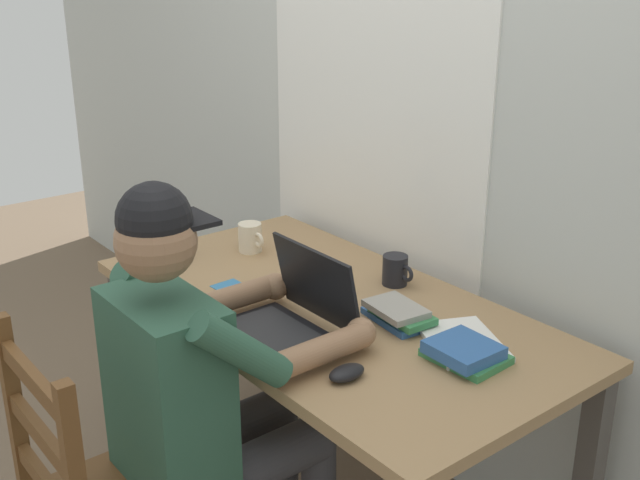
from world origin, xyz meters
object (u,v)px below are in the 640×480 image
at_px(laptop, 292,315).
at_px(book_stack_main, 399,314).
at_px(desk, 328,333).
at_px(book_stack_side, 465,352).
at_px(seated_person, 205,386).
at_px(computer_mouse, 347,373).
at_px(coffee_mug_dark, 173,244).
at_px(coffee_mug_white, 250,237).
at_px(landscape_photo_print, 234,289).
at_px(coffee_mug_spare, 396,270).

distance_m(laptop, book_stack_main, 0.30).
distance_m(desk, book_stack_side, 0.49).
bearing_deg(seated_person, computer_mouse, 39.96).
bearing_deg(coffee_mug_dark, laptop, -2.21).
bearing_deg(desk, computer_mouse, -33.12).
xyz_separation_m(coffee_mug_white, coffee_mug_dark, (-0.13, -0.23, -0.01)).
bearing_deg(book_stack_side, coffee_mug_dark, -168.81).
bearing_deg(computer_mouse, coffee_mug_dark, 176.01).
height_order(laptop, landscape_photo_print, laptop).
bearing_deg(book_stack_main, landscape_photo_print, -154.11).
distance_m(seated_person, coffee_mug_dark, 0.78).
distance_m(laptop, landscape_photo_print, 0.35).
distance_m(desk, laptop, 0.25).
height_order(desk, coffee_mug_spare, coffee_mug_spare).
relative_size(desk, coffee_mug_spare, 12.78).
bearing_deg(laptop, book_stack_side, 31.98).
distance_m(coffee_mug_dark, coffee_mug_spare, 0.77).
bearing_deg(desk, book_stack_side, 6.55).
relative_size(computer_mouse, landscape_photo_print, 0.77).
relative_size(laptop, coffee_mug_dark, 2.92).
relative_size(computer_mouse, coffee_mug_spare, 0.86).
distance_m(coffee_mug_white, landscape_photo_print, 0.33).
height_order(book_stack_main, landscape_photo_print, book_stack_main).
relative_size(seated_person, computer_mouse, 12.40).
xyz_separation_m(coffee_mug_spare, book_stack_main, (0.20, -0.18, -0.02)).
bearing_deg(coffee_mug_white, desk, -7.21).
relative_size(coffee_mug_dark, book_stack_side, 0.58).
relative_size(book_stack_main, landscape_photo_print, 1.69).
relative_size(desk, laptop, 4.51).
height_order(desk, book_stack_side, book_stack_side).
distance_m(seated_person, book_stack_side, 0.66).
relative_size(laptop, coffee_mug_spare, 2.83).
bearing_deg(coffee_mug_dark, seated_person, -23.03).
relative_size(seated_person, landscape_photo_print, 9.54).
height_order(coffee_mug_white, book_stack_main, coffee_mug_white).
xyz_separation_m(laptop, coffee_mug_white, (-0.58, 0.26, -0.00)).
xyz_separation_m(computer_mouse, book_stack_main, (-0.14, 0.31, 0.01)).
bearing_deg(desk, coffee_mug_white, 172.79).
xyz_separation_m(laptop, book_stack_main, (0.13, 0.27, -0.03)).
xyz_separation_m(desk, landscape_photo_print, (-0.27, -0.16, 0.09)).
height_order(desk, seated_person, seated_person).
distance_m(coffee_mug_white, coffee_mug_dark, 0.26).
height_order(seated_person, landscape_photo_print, seated_person).
distance_m(laptop, computer_mouse, 0.28).
bearing_deg(book_stack_main, coffee_mug_white, -178.94).
distance_m(coffee_mug_dark, landscape_photo_print, 0.37).
bearing_deg(book_stack_main, seated_person, -104.12).
bearing_deg(coffee_mug_dark, landscape_photo_print, 1.04).
height_order(coffee_mug_dark, book_stack_side, coffee_mug_dark).
bearing_deg(book_stack_main, computer_mouse, -65.47).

